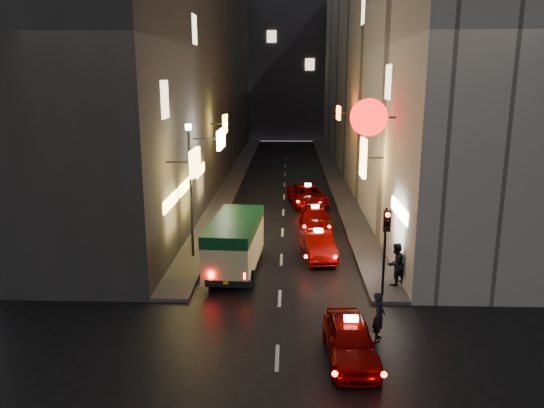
# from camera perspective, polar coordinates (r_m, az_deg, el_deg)

# --- Properties ---
(building_left) EXTENTS (7.66, 52.00, 18.00)m
(building_left) POSITION_cam_1_polar(r_m,az_deg,el_deg) (45.54, -8.98, 14.08)
(building_left) COLOR #3B3836
(building_left) RESTS_ON ground
(building_right) EXTENTS (8.00, 52.00, 18.00)m
(building_right) POSITION_cam_1_polar(r_m,az_deg,el_deg) (45.43, 11.91, 13.96)
(building_right) COLOR #A8A29A
(building_right) RESTS_ON ground
(building_far) EXTENTS (30.00, 10.00, 22.00)m
(building_far) POSITION_cam_1_polar(r_m,az_deg,el_deg) (76.82, 1.63, 15.45)
(building_far) COLOR #2F2E33
(building_far) RESTS_ON ground
(sidewalk_left) EXTENTS (1.50, 52.00, 0.15)m
(sidewalk_left) POSITION_cam_1_polar(r_m,az_deg,el_deg) (45.78, -3.94, 2.98)
(sidewalk_left) COLOR #4D4B48
(sidewalk_left) RESTS_ON ground
(sidewalk_right) EXTENTS (1.50, 52.00, 0.15)m
(sidewalk_right) POSITION_cam_1_polar(r_m,az_deg,el_deg) (45.73, 6.73, 2.90)
(sidewalk_right) COLOR #4D4B48
(sidewalk_right) RESTS_ON ground
(minibus) EXTENTS (2.29, 5.66, 2.38)m
(minibus) POSITION_cam_1_polar(r_m,az_deg,el_deg) (23.44, -4.00, -3.73)
(minibus) COLOR #ECE594
(minibus) RESTS_ON ground
(taxi_near) EXTENTS (2.08, 4.69, 1.64)m
(taxi_near) POSITION_cam_1_polar(r_m,az_deg,el_deg) (16.78, 8.44, -13.99)
(taxi_near) COLOR #7F0200
(taxi_near) RESTS_ON ground
(taxi_second) EXTENTS (2.42, 4.79, 1.63)m
(taxi_second) POSITION_cam_1_polar(r_m,az_deg,el_deg) (25.44, 4.98, -4.17)
(taxi_second) COLOR #7F0200
(taxi_second) RESTS_ON ground
(taxi_third) EXTENTS (1.96, 4.66, 1.64)m
(taxi_third) POSITION_cam_1_polar(r_m,az_deg,el_deg) (30.04, 4.64, -1.37)
(taxi_third) COLOR #7F0200
(taxi_third) RESTS_ON ground
(taxi_far) EXTENTS (2.77, 5.20, 1.74)m
(taxi_far) POSITION_cam_1_polar(r_m,az_deg,el_deg) (35.53, 3.88, 1.06)
(taxi_far) COLOR #7F0200
(taxi_far) RESTS_ON ground
(pedestrian_crossing) EXTENTS (0.53, 0.69, 1.86)m
(pedestrian_crossing) POSITION_cam_1_polar(r_m,az_deg,el_deg) (18.00, 11.44, -11.44)
(pedestrian_crossing) COLOR black
(pedestrian_crossing) RESTS_ON ground
(pedestrian_sidewalk) EXTENTS (0.89, 0.83, 2.01)m
(pedestrian_sidewalk) POSITION_cam_1_polar(r_m,az_deg,el_deg) (22.20, 13.17, -6.02)
(pedestrian_sidewalk) COLOR black
(pedestrian_sidewalk) RESTS_ON sidewalk_right
(traffic_light) EXTENTS (0.26, 0.43, 3.50)m
(traffic_light) POSITION_cam_1_polar(r_m,az_deg,el_deg) (20.43, 12.16, -3.16)
(traffic_light) COLOR black
(traffic_light) RESTS_ON sidewalk_right
(lamp_post) EXTENTS (0.28, 0.28, 6.22)m
(lamp_post) POSITION_cam_1_polar(r_m,az_deg,el_deg) (24.66, -8.77, 2.33)
(lamp_post) COLOR black
(lamp_post) RESTS_ON sidewalk_left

